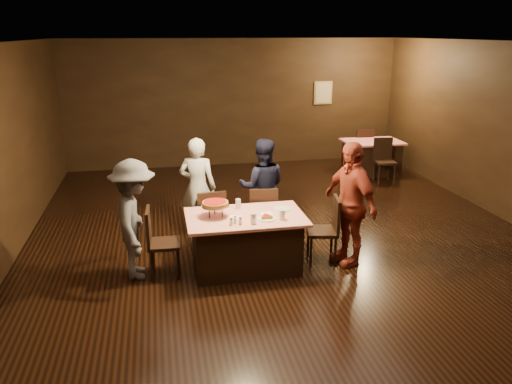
# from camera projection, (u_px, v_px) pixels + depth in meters

# --- Properties ---
(room) EXTENTS (10.00, 10.04, 3.02)m
(room) POSITION_uv_depth(u_px,v_px,m) (289.00, 105.00, 7.12)
(room) COLOR black
(room) RESTS_ON ground
(main_table) EXTENTS (1.60, 1.00, 0.77)m
(main_table) POSITION_uv_depth(u_px,v_px,m) (246.00, 242.00, 6.86)
(main_table) COLOR red
(main_table) RESTS_ON ground
(back_table) EXTENTS (1.30, 0.90, 0.77)m
(back_table) POSITION_uv_depth(u_px,v_px,m) (371.00, 157.00, 11.46)
(back_table) COLOR red
(back_table) RESTS_ON ground
(chair_far_left) EXTENTS (0.44, 0.44, 0.95)m
(chair_far_left) POSITION_uv_depth(u_px,v_px,m) (210.00, 219.00, 7.46)
(chair_far_left) COLOR black
(chair_far_left) RESTS_ON ground
(chair_far_right) EXTENTS (0.47, 0.47, 0.95)m
(chair_far_right) POSITION_uv_depth(u_px,v_px,m) (263.00, 215.00, 7.60)
(chair_far_right) COLOR black
(chair_far_right) RESTS_ON ground
(chair_end_left) EXTENTS (0.44, 0.44, 0.95)m
(chair_end_left) POSITION_uv_depth(u_px,v_px,m) (164.00, 242.00, 6.62)
(chair_end_left) COLOR black
(chair_end_left) RESTS_ON ground
(chair_end_right) EXTENTS (0.49, 0.49, 0.95)m
(chair_end_right) POSITION_uv_depth(u_px,v_px,m) (322.00, 230.00, 7.03)
(chair_end_right) COLOR black
(chair_end_right) RESTS_ON ground
(chair_back_near) EXTENTS (0.46, 0.46, 0.95)m
(chair_back_near) POSITION_uv_depth(u_px,v_px,m) (385.00, 161.00, 10.78)
(chair_back_near) COLOR black
(chair_back_near) RESTS_ON ground
(chair_back_far) EXTENTS (0.44, 0.44, 0.95)m
(chair_back_far) POSITION_uv_depth(u_px,v_px,m) (361.00, 148.00, 11.99)
(chair_back_far) COLOR black
(chair_back_far) RESTS_ON ground
(diner_white_jacket) EXTENTS (0.67, 0.55, 1.60)m
(diner_white_jacket) POSITION_uv_depth(u_px,v_px,m) (198.00, 188.00, 7.86)
(diner_white_jacket) COLOR silver
(diner_white_jacket) RESTS_ON ground
(diner_navy_hoodie) EXTENTS (0.87, 0.73, 1.57)m
(diner_navy_hoodie) POSITION_uv_depth(u_px,v_px,m) (262.00, 187.00, 7.93)
(diner_navy_hoodie) COLOR black
(diner_navy_hoodie) RESTS_ON ground
(diner_grey_knit) EXTENTS (0.60, 1.04, 1.61)m
(diner_grey_knit) POSITION_uv_depth(u_px,v_px,m) (134.00, 220.00, 6.51)
(diner_grey_knit) COLOR #55555A
(diner_grey_knit) RESTS_ON ground
(diner_red_shirt) EXTENTS (0.72, 1.11, 1.75)m
(diner_red_shirt) POSITION_uv_depth(u_px,v_px,m) (350.00, 204.00, 6.89)
(diner_red_shirt) COLOR #9E3724
(diner_red_shirt) RESTS_ON ground
(pizza_stand) EXTENTS (0.38, 0.38, 0.22)m
(pizza_stand) POSITION_uv_depth(u_px,v_px,m) (215.00, 204.00, 6.66)
(pizza_stand) COLOR black
(pizza_stand) RESTS_ON main_table
(plate_with_slice) EXTENTS (0.25, 0.25, 0.06)m
(plate_with_slice) POSITION_uv_depth(u_px,v_px,m) (266.00, 217.00, 6.61)
(plate_with_slice) COLOR white
(plate_with_slice) RESTS_ON main_table
(plate_empty) EXTENTS (0.25, 0.25, 0.01)m
(plate_empty) POSITION_uv_depth(u_px,v_px,m) (282.00, 209.00, 6.98)
(plate_empty) COLOR white
(plate_empty) RESTS_ON main_table
(glass_front_left) EXTENTS (0.08, 0.08, 0.14)m
(glass_front_left) POSITION_uv_depth(u_px,v_px,m) (253.00, 218.00, 6.45)
(glass_front_left) COLOR silver
(glass_front_left) RESTS_ON main_table
(glass_front_right) EXTENTS (0.08, 0.08, 0.14)m
(glass_front_right) POSITION_uv_depth(u_px,v_px,m) (282.00, 215.00, 6.57)
(glass_front_right) COLOR silver
(glass_front_right) RESTS_ON main_table
(glass_back) EXTENTS (0.08, 0.08, 0.14)m
(glass_back) POSITION_uv_depth(u_px,v_px,m) (238.00, 204.00, 6.99)
(glass_back) COLOR silver
(glass_back) RESTS_ON main_table
(condiments) EXTENTS (0.17, 0.10, 0.09)m
(condiments) POSITION_uv_depth(u_px,v_px,m) (235.00, 221.00, 6.43)
(condiments) COLOR silver
(condiments) RESTS_ON main_table
(napkin_center) EXTENTS (0.19, 0.19, 0.01)m
(napkin_center) POSITION_uv_depth(u_px,v_px,m) (267.00, 214.00, 6.79)
(napkin_center) COLOR white
(napkin_center) RESTS_ON main_table
(napkin_left) EXTENTS (0.21, 0.21, 0.01)m
(napkin_left) POSITION_uv_depth(u_px,v_px,m) (235.00, 218.00, 6.66)
(napkin_left) COLOR white
(napkin_left) RESTS_ON main_table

